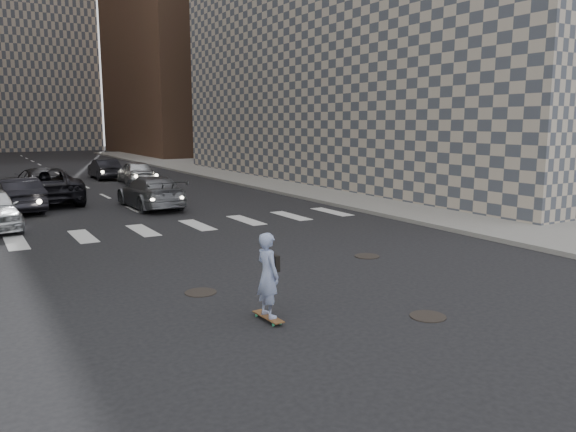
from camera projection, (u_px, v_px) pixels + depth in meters
name	position (u px, v px, depth m)	size (l,w,h in m)	color
ground	(306.00, 293.00, 12.37)	(160.00, 160.00, 0.00)	black
sidewalk_right	(329.00, 179.00, 36.62)	(13.00, 80.00, 0.15)	gray
building_right	(396.00, 6.00, 35.54)	(15.00, 33.00, 22.00)	#ADA08E
manhole_a	(428.00, 316.00, 10.85)	(0.70, 0.70, 0.02)	black
manhole_b	(201.00, 292.00, 12.38)	(0.70, 0.70, 0.02)	black
manhole_c	(367.00, 256.00, 15.72)	(0.70, 0.70, 0.02)	black
skateboarder	(268.00, 275.00, 10.50)	(0.43, 0.87, 1.71)	brown
traffic_car_a	(17.00, 195.00, 23.47)	(1.51, 4.34, 1.43)	black
traffic_car_b	(151.00, 192.00, 24.55)	(1.95, 4.79, 1.39)	slate
traffic_car_c	(43.00, 185.00, 25.99)	(2.74, 5.95, 1.65)	black
traffic_car_d	(136.00, 172.00, 34.31)	(1.68, 4.18, 1.43)	#B1B4B8
traffic_car_e	(104.00, 169.00, 37.08)	(1.39, 3.99, 1.32)	black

